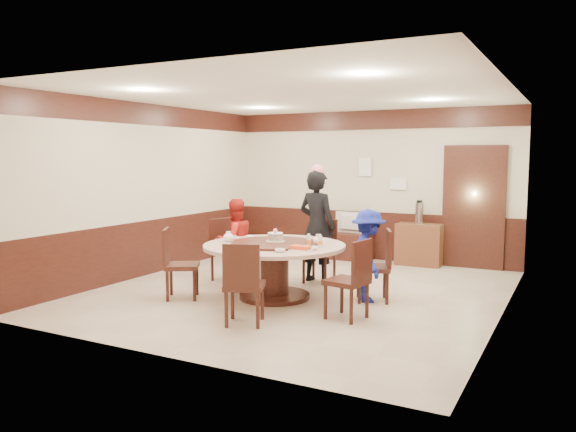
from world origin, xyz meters
The scene contains 30 objects.
room centered at (0.01, 0.01, 1.08)m, with size 6.00×6.04×2.84m.
banquet_table centered at (-0.14, -0.50, 0.53)m, with size 1.94×1.94×0.78m.
chair_0 centered at (1.13, -0.01, 0.30)m, with size 0.58×0.58×0.97m.
chair_1 centered at (0.00, 0.70, 0.30)m, with size 0.44×0.45×0.97m.
chair_2 centered at (-1.33, 0.12, 0.30)m, with size 0.56×0.55×0.97m.
chair_3 centered at (-1.28, -1.11, 0.30)m, with size 0.61×0.61×0.97m.
chair_4 centered at (0.14, -1.73, 0.30)m, with size 0.57×0.58×0.97m.
chair_5 centered at (1.13, -0.97, 0.30)m, with size 0.52×0.51×0.97m.
person_standing centered at (-0.05, 0.70, 0.87)m, with size 0.63×0.42×1.74m, color black.
person_red centered at (-1.12, 0.02, 0.65)m, with size 0.63×0.49×1.30m, color #B31D17.
person_blue centered at (1.06, -0.07, 0.62)m, with size 0.80×0.46×1.24m, color navy.
birthday_cake centered at (-0.15, -0.45, 0.84)m, with size 0.26×0.26×0.18m.
teapot_left centered at (-0.82, -0.60, 0.81)m, with size 0.17×0.15×0.13m, color white.
teapot_right centered at (0.42, -0.28, 0.81)m, with size 0.17×0.15×0.13m, color white.
bowl_0 centered at (-0.72, -0.17, 0.77)m, with size 0.16×0.16×0.04m, color white.
bowl_1 centered at (0.24, -1.04, 0.77)m, with size 0.13×0.13×0.04m, color white.
bowl_2 centered at (-0.53, -1.03, 0.77)m, with size 0.16×0.16×0.04m, color white.
bowl_3 centered at (0.52, -0.68, 0.77)m, with size 0.14×0.14×0.04m, color white.
bowl_4 centered at (-0.87, -0.38, 0.77)m, with size 0.14×0.14×0.03m, color white.
saucer_near centered at (-0.39, -1.15, 0.76)m, with size 0.18×0.18×0.01m, color white.
saucer_far centered at (0.31, 0.00, 0.76)m, with size 0.18×0.18×0.01m, color white.
shrimp_platter centered at (0.41, -0.81, 0.78)m, with size 0.30×0.20×0.06m.
bottle_0 centered at (0.38, -0.51, 0.83)m, with size 0.06×0.06×0.16m, color white.
bottle_1 centered at (0.54, -0.49, 0.83)m, with size 0.06×0.06×0.16m, color white.
tv_stand centered at (-0.30, 2.75, 0.25)m, with size 0.85×0.45×0.50m, color #371711.
television centered at (-0.30, 2.75, 0.70)m, with size 0.69×0.09×0.40m, color gray.
side_cabinet centered at (1.01, 2.78, 0.38)m, with size 0.80×0.40×0.75m, color brown.
thermos centered at (1.00, 2.78, 0.94)m, with size 0.15×0.15×0.38m, color silver.
notice_left centered at (-0.10, 2.96, 1.75)m, with size 0.25×0.00×0.35m, color white.
notice_right centered at (0.55, 2.96, 1.45)m, with size 0.30×0.00×0.22m, color white.
Camera 1 is at (3.54, -7.12, 1.93)m, focal length 35.00 mm.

